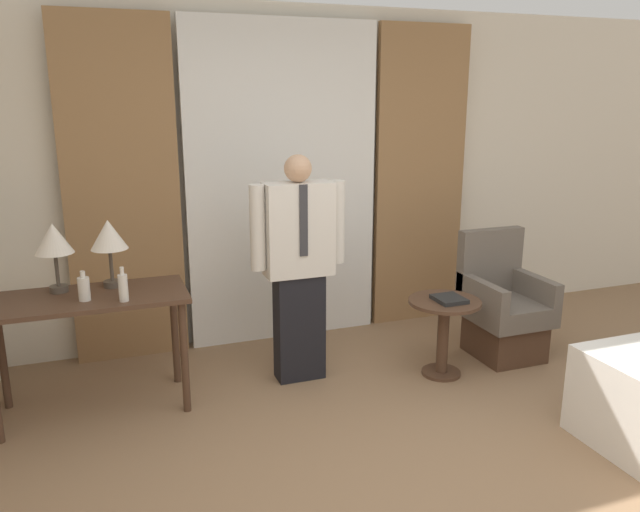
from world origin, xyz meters
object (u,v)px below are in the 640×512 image
person (299,262)px  bottle_near_edge (123,287)px  book (449,299)px  bottle_by_lamp (84,288)px  table_lamp_left (54,241)px  armchair (503,311)px  table_lamp_right (109,237)px  side_table (444,325)px  desk (88,314)px

person → bottle_near_edge: bearing=-171.4°
bottle_near_edge → person: bearing=8.6°
bottle_near_edge → book: (2.20, -0.17, -0.28)m
person → bottle_by_lamp: bearing=-176.6°
person → book: 1.11m
table_lamp_left → armchair: table_lamp_left is taller
armchair → book: size_ratio=4.36×
table_lamp_left → table_lamp_right: bearing=0.0°
table_lamp_left → bottle_by_lamp: bearing=-57.0°
table_lamp_right → side_table: 2.40m
table_lamp_left → book: (2.58, -0.50, -0.52)m
desk → person: (1.40, -0.00, 0.21)m
person → side_table: 1.15m
table_lamp_right → desk: bearing=-137.5°
person → book: bearing=-19.0°
table_lamp_right → book: size_ratio=2.00×
bottle_by_lamp → table_lamp_left: bearing=123.0°
table_lamp_right → side_table: table_lamp_right is taller
desk → book: desk is taller
bottle_near_edge → armchair: (2.82, 0.02, -0.51)m
bottle_near_edge → bottle_by_lamp: bearing=157.0°
table_lamp_left → armchair: (3.20, -0.31, -0.76)m
bottle_near_edge → side_table: 2.24m
bottle_by_lamp → person: bearing=3.4°
table_lamp_right → book: (2.25, -0.50, -0.52)m
book → person: bearing=161.0°
desk → table_lamp_left: size_ratio=2.73×
desk → side_table: desk is taller
table_lamp_left → bottle_near_edge: (0.38, -0.33, -0.24)m
table_lamp_right → bottle_by_lamp: (-0.17, -0.24, -0.26)m
bottle_near_edge → bottle_by_lamp: 0.25m
table_lamp_right → bottle_by_lamp: 0.39m
bottle_by_lamp → side_table: 2.46m
bottle_by_lamp → book: bearing=-6.3°
table_lamp_left → bottle_by_lamp: table_lamp_left is taller
desk → person: bearing=-0.2°
table_lamp_left → person: bearing=-5.7°
armchair → table_lamp_left: bearing=174.5°
table_lamp_left → bottle_near_edge: table_lamp_left is taller
book → bottle_by_lamp: bearing=173.7°
table_lamp_left → person: 1.59m
table_lamp_left → book: table_lamp_left is taller
bottle_by_lamp → side_table: bearing=-5.6°
bottle_near_edge → person: size_ratio=0.13×
table_lamp_left → table_lamp_right: size_ratio=1.00×
bottle_by_lamp → person: size_ratio=0.12×
desk → side_table: bearing=-7.7°
table_lamp_left → book: size_ratio=2.00×
bottle_by_lamp → side_table: (2.41, -0.24, -0.47)m
bottle_near_edge → book: size_ratio=0.97×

